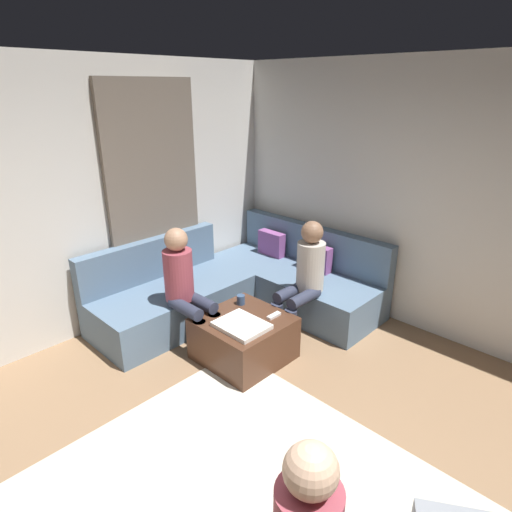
# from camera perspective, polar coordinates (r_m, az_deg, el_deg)

# --- Properties ---
(wall_back) EXTENTS (6.00, 0.12, 2.70)m
(wall_back) POSITION_cam_1_polar(r_m,az_deg,el_deg) (4.44, 28.06, 5.07)
(wall_back) COLOR silver
(wall_back) RESTS_ON ground_plane
(wall_left) EXTENTS (0.12, 6.00, 2.70)m
(wall_left) POSITION_cam_1_polar(r_m,az_deg,el_deg) (4.39, -28.34, 4.83)
(wall_left) COLOR silver
(wall_left) RESTS_ON ground_plane
(curtain_panel) EXTENTS (0.06, 1.10, 2.50)m
(curtain_panel) POSITION_cam_1_polar(r_m,az_deg,el_deg) (4.85, -13.19, 7.05)
(curtain_panel) COLOR #726659
(curtain_panel) RESTS_ON ground_plane
(area_rug) EXTENTS (2.60, 2.20, 0.01)m
(area_rug) POSITION_cam_1_polar(r_m,az_deg,el_deg) (3.06, -0.85, -30.56)
(area_rug) COLOR beige
(area_rug) RESTS_ON ground_plane
(sectional_couch) EXTENTS (2.10, 2.55, 0.87)m
(sectional_couch) POSITION_cam_1_polar(r_m,az_deg,el_deg) (4.95, -1.75, -4.03)
(sectional_couch) COLOR slate
(sectional_couch) RESTS_ON ground_plane
(ottoman) EXTENTS (0.76, 0.76, 0.42)m
(ottoman) POSITION_cam_1_polar(r_m,az_deg,el_deg) (4.14, -1.64, -10.75)
(ottoman) COLOR #4C2D1E
(ottoman) RESTS_ON ground_plane
(folded_blanket) EXTENTS (0.44, 0.36, 0.04)m
(folded_blanket) POSITION_cam_1_polar(r_m,az_deg,el_deg) (3.88, -1.91, -9.12)
(folded_blanket) COLOR white
(folded_blanket) RESTS_ON ottoman
(coffee_mug) EXTENTS (0.08, 0.08, 0.10)m
(coffee_mug) POSITION_cam_1_polar(r_m,az_deg,el_deg) (4.25, -2.01, -5.78)
(coffee_mug) COLOR #334C72
(coffee_mug) RESTS_ON ottoman
(game_remote) EXTENTS (0.05, 0.15, 0.02)m
(game_remote) POSITION_cam_1_polar(r_m,az_deg,el_deg) (4.05, 2.38, -7.85)
(game_remote) COLOR white
(game_remote) RESTS_ON ottoman
(person_on_couch_back) EXTENTS (0.30, 0.60, 1.20)m
(person_on_couch_back) POSITION_cam_1_polar(r_m,az_deg,el_deg) (4.33, 6.36, -2.58)
(person_on_couch_back) COLOR #2D3347
(person_on_couch_back) RESTS_ON ground_plane
(person_on_couch_side) EXTENTS (0.60, 0.30, 1.20)m
(person_on_couch_side) POSITION_cam_1_polar(r_m,az_deg,el_deg) (4.17, -9.31, -3.77)
(person_on_couch_side) COLOR #2D3347
(person_on_couch_side) RESTS_ON ground_plane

